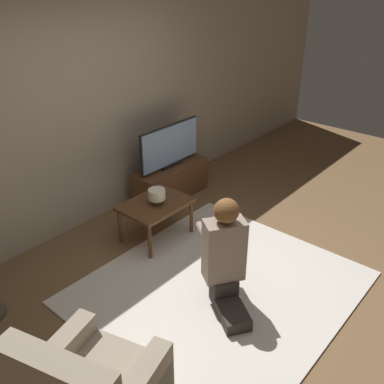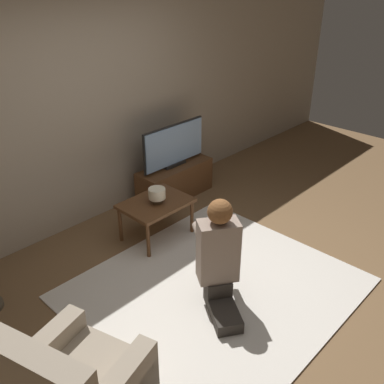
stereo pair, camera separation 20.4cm
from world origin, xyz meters
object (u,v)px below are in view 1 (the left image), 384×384
(tv, at_px, (170,146))
(person_kneeling, at_px, (225,254))
(coffee_table, at_px, (156,207))
(table_lamp, at_px, (157,195))

(tv, height_order, person_kneeling, person_kneeling)
(coffee_table, height_order, person_kneeling, person_kneeling)
(coffee_table, distance_m, person_kneeling, 1.23)
(tv, bearing_deg, person_kneeling, -123.93)
(tv, relative_size, person_kneeling, 0.95)
(person_kneeling, height_order, table_lamp, person_kneeling)
(table_lamp, bearing_deg, coffee_table, 80.29)
(person_kneeling, distance_m, table_lamp, 1.19)
(coffee_table, bearing_deg, person_kneeling, -106.45)
(tv, distance_m, person_kneeling, 2.06)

